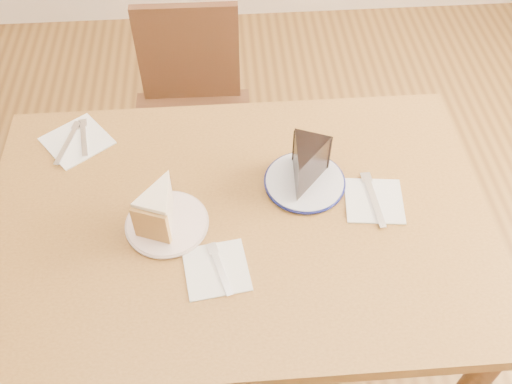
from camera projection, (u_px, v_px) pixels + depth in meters
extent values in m
plane|color=#442C12|center=(243.00, 351.00, 1.93)|extent=(4.00, 4.00, 0.00)
cube|color=#553817|center=(238.00, 222.00, 1.36)|extent=(1.20, 0.80, 0.04)
cylinder|color=#392011|center=(69.00, 217.00, 1.84)|extent=(0.06, 0.06, 0.71)
cylinder|color=#392011|center=(397.00, 198.00, 1.90)|extent=(0.06, 0.06, 0.71)
cube|color=black|center=(193.00, 134.00, 1.97)|extent=(0.41, 0.41, 0.04)
cylinder|color=black|center=(242.00, 143.00, 2.26)|extent=(0.04, 0.04, 0.42)
cylinder|color=black|center=(155.00, 147.00, 2.25)|extent=(0.04, 0.04, 0.42)
cylinder|color=black|center=(246.00, 212.00, 2.04)|extent=(0.04, 0.04, 0.42)
cylinder|color=black|center=(149.00, 216.00, 2.03)|extent=(0.04, 0.04, 0.42)
cube|color=black|center=(188.00, 53.00, 1.93)|extent=(0.35, 0.04, 0.37)
cylinder|color=white|center=(167.00, 224.00, 1.33)|extent=(0.19, 0.19, 0.01)
cylinder|color=white|center=(305.00, 182.00, 1.41)|extent=(0.19, 0.19, 0.01)
cube|color=white|center=(216.00, 269.00, 1.25)|extent=(0.15, 0.15, 0.00)
cube|color=white|center=(374.00, 201.00, 1.38)|extent=(0.15, 0.15, 0.00)
cube|color=white|center=(77.00, 141.00, 1.51)|extent=(0.21, 0.21, 0.00)
cube|color=silver|center=(220.00, 269.00, 1.25)|extent=(0.05, 0.14, 0.00)
cube|color=silver|center=(374.00, 200.00, 1.37)|extent=(0.03, 0.17, 0.00)
cube|color=white|center=(84.00, 138.00, 1.51)|extent=(0.04, 0.14, 0.00)
cube|color=silver|center=(67.00, 143.00, 1.50)|extent=(0.05, 0.16, 0.00)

